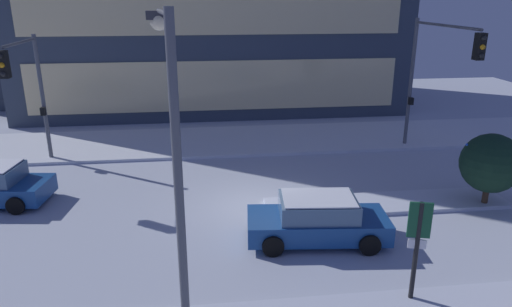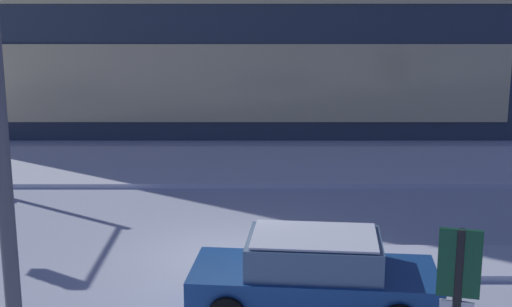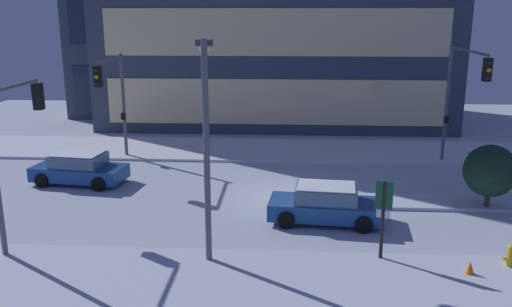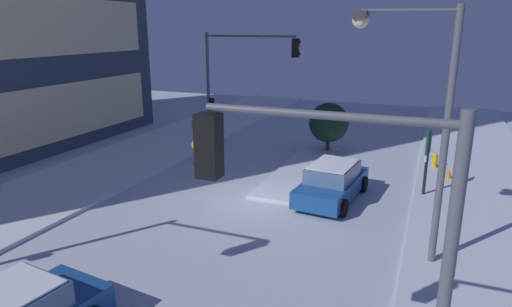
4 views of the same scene
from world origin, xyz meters
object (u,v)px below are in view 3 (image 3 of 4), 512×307
(street_lamp_arched, at_px, (206,117))
(construction_cone, at_px, (470,269))
(decorated_tree_median, at_px, (490,171))
(traffic_light_corner_far_left, at_px, (114,91))
(fire_hydrant, at_px, (511,258))
(car_far, at_px, (79,169))
(traffic_light_corner_near_left, at_px, (15,132))
(parking_info_sign, at_px, (383,211))
(traffic_light_corner_far_right, at_px, (462,86))
(car_near, at_px, (326,205))

(street_lamp_arched, relative_size, construction_cone, 13.12)
(decorated_tree_median, relative_size, construction_cone, 5.01)
(traffic_light_corner_far_left, relative_size, fire_hydrant, 6.67)
(car_far, height_order, construction_cone, car_far)
(traffic_light_corner_near_left, distance_m, decorated_tree_median, 18.28)
(parking_info_sign, bearing_deg, traffic_light_corner_far_right, -12.29)
(street_lamp_arched, distance_m, construction_cone, 9.51)
(street_lamp_arched, height_order, fire_hydrant, street_lamp_arched)
(traffic_light_corner_far_left, distance_m, street_lamp_arched, 12.45)
(fire_hydrant, bearing_deg, car_far, 154.70)
(traffic_light_corner_near_left, xyz_separation_m, street_lamp_arched, (6.74, -0.78, 0.76))
(car_near, distance_m, construction_cone, 6.05)
(traffic_light_corner_near_left, distance_m, traffic_light_corner_far_right, 20.11)
(car_far, height_order, fire_hydrant, car_far)
(traffic_light_corner_near_left, relative_size, decorated_tree_median, 2.07)
(parking_info_sign, height_order, construction_cone, parking_info_sign)
(construction_cone, bearing_deg, traffic_light_corner_far_left, 140.99)
(traffic_light_corner_far_right, distance_m, decorated_tree_median, 5.90)
(car_far, relative_size, traffic_light_corner_far_right, 0.72)
(parking_info_sign, distance_m, decorated_tree_median, 7.33)
(traffic_light_corner_far_left, bearing_deg, construction_cone, 50.99)
(traffic_light_corner_near_left, bearing_deg, construction_cone, -97.88)
(traffic_light_corner_far_left, relative_size, decorated_tree_median, 2.11)
(traffic_light_corner_far_left, bearing_deg, fire_hydrant, 55.03)
(traffic_light_corner_far_left, bearing_deg, decorated_tree_median, 71.54)
(traffic_light_corner_near_left, distance_m, parking_info_sign, 12.71)
(traffic_light_corner_far_left, height_order, traffic_light_corner_near_left, traffic_light_corner_far_left)
(car_far, relative_size, fire_hydrant, 5.31)
(car_near, xyz_separation_m, traffic_light_corner_far_right, (6.95, 6.96, 3.73))
(traffic_light_corner_far_left, height_order, decorated_tree_median, traffic_light_corner_far_left)
(traffic_light_corner_far_right, height_order, fire_hydrant, traffic_light_corner_far_right)
(car_near, bearing_deg, decorated_tree_median, 20.17)
(car_near, xyz_separation_m, fire_hydrant, (5.60, -3.76, -0.29))
(car_far, distance_m, construction_cone, 17.84)
(traffic_light_corner_far_right, bearing_deg, traffic_light_corner_far_left, -91.94)
(car_far, bearing_deg, traffic_light_corner_near_left, 102.24)
(traffic_light_corner_near_left, relative_size, fire_hydrant, 6.57)
(traffic_light_corner_far_right, xyz_separation_m, parking_info_sign, (-5.37, -10.37, -2.67))
(street_lamp_arched, distance_m, decorated_tree_median, 12.35)
(street_lamp_arched, xyz_separation_m, parking_info_sign, (5.73, -0.32, -2.96))
(street_lamp_arched, bearing_deg, traffic_light_corner_far_left, 22.67)
(traffic_light_corner_near_left, bearing_deg, car_far, 4.71)
(car_near, xyz_separation_m, street_lamp_arched, (-4.16, -3.08, 4.02))
(car_near, xyz_separation_m, traffic_light_corner_far_left, (-10.58, 7.56, 3.27))
(traffic_light_corner_near_left, bearing_deg, traffic_light_corner_far_left, -1.80)
(street_lamp_arched, xyz_separation_m, decorated_tree_median, (10.94, 4.84, -3.06))
(car_near, height_order, traffic_light_corner_far_left, traffic_light_corner_far_left)
(decorated_tree_median, distance_m, construction_cone, 6.82)
(car_near, bearing_deg, street_lamp_arched, -137.81)
(car_near, relative_size, decorated_tree_median, 1.68)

